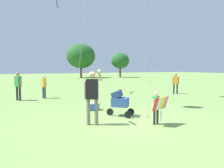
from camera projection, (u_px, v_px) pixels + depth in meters
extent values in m
plane|color=#75994C|center=(132.00, 121.00, 7.15)|extent=(120.00, 120.00, 0.00)
cylinder|color=brown|center=(81.00, 73.00, 37.32)|extent=(0.36, 0.36, 1.90)
ellipsoid|color=#235623|center=(81.00, 56.00, 37.06)|extent=(5.34, 4.81, 4.54)
cylinder|color=brown|center=(120.00, 73.00, 38.77)|extent=(0.36, 0.36, 1.81)
ellipsoid|color=#235623|center=(120.00, 61.00, 38.58)|extent=(3.54, 3.19, 3.01)
cylinder|color=#232328|center=(157.00, 116.00, 6.79)|extent=(0.08, 0.08, 0.55)
cylinder|color=#232328|center=(154.00, 117.00, 6.68)|extent=(0.08, 0.08, 0.55)
cube|color=#2D8C4C|center=(156.00, 102.00, 6.69)|extent=(0.27, 0.21, 0.41)
cylinder|color=beige|center=(159.00, 103.00, 6.80)|extent=(0.06, 0.06, 0.37)
cylinder|color=beige|center=(153.00, 104.00, 6.60)|extent=(0.06, 0.06, 0.37)
sphere|color=beige|center=(156.00, 94.00, 6.67)|extent=(0.14, 0.14, 0.14)
cube|color=pink|center=(165.00, 102.00, 6.74)|extent=(0.22, 0.20, 0.44)
cube|color=yellow|center=(162.00, 103.00, 6.62)|extent=(0.22, 0.20, 0.44)
cube|color=white|center=(159.00, 104.00, 6.50)|extent=(0.22, 0.20, 0.44)
cube|color=red|center=(156.00, 104.00, 6.38)|extent=(0.22, 0.20, 0.44)
cube|color=white|center=(161.00, 116.00, 6.58)|extent=(0.08, 0.03, 0.36)
cylinder|color=#7F705B|center=(88.00, 112.00, 6.66)|extent=(0.13, 0.13, 0.88)
cylinder|color=#7F705B|center=(96.00, 112.00, 6.63)|extent=(0.13, 0.13, 0.88)
cube|color=black|center=(92.00, 89.00, 6.58)|extent=(0.45, 0.40, 0.66)
cylinder|color=tan|center=(85.00, 90.00, 6.60)|extent=(0.10, 0.10, 0.59)
cylinder|color=tan|center=(100.00, 75.00, 6.67)|extent=(0.34, 0.51, 0.41)
sphere|color=tan|center=(92.00, 75.00, 6.54)|extent=(0.23, 0.23, 0.23)
cylinder|color=black|center=(110.00, 112.00, 8.01)|extent=(0.24, 0.21, 0.28)
cylinder|color=black|center=(128.00, 115.00, 7.53)|extent=(0.24, 0.21, 0.28)
cylinder|color=black|center=(131.00, 112.00, 8.03)|extent=(0.24, 0.21, 0.28)
cube|color=#2D4C93|center=(120.00, 102.00, 7.85)|extent=(0.77, 0.75, 0.36)
cube|color=navy|center=(117.00, 94.00, 7.87)|extent=(0.59, 0.59, 0.35)
cylinder|color=black|center=(132.00, 92.00, 7.69)|extent=(0.35, 0.39, 0.04)
cylinder|color=silver|center=(84.00, 12.00, 7.79)|extent=(0.09, 2.72, 8.15)
cube|color=black|center=(56.00, 1.00, 16.21)|extent=(0.09, 0.07, 0.14)
cube|color=black|center=(57.00, 4.00, 16.21)|extent=(0.08, 0.05, 0.14)
cube|color=black|center=(58.00, 7.00, 16.23)|extent=(0.09, 0.07, 0.14)
cylinder|color=silver|center=(49.00, 41.00, 14.55)|extent=(1.89, 3.43, 7.66)
cylinder|color=silver|center=(149.00, 28.00, 11.07)|extent=(0.85, 2.57, 8.25)
cube|color=green|center=(127.00, 38.00, 35.69)|extent=(0.32, 0.32, 0.29)
cylinder|color=#232328|center=(177.00, 89.00, 14.51)|extent=(0.11, 0.11, 0.74)
cylinder|color=#232328|center=(174.00, 89.00, 14.57)|extent=(0.11, 0.11, 0.74)
cube|color=orange|center=(176.00, 80.00, 14.49)|extent=(0.38, 0.36, 0.55)
cylinder|color=#A37556|center=(179.00, 81.00, 14.44)|extent=(0.08, 0.08, 0.49)
cylinder|color=#A37556|center=(173.00, 80.00, 14.54)|extent=(0.08, 0.08, 0.49)
sphere|color=#A37556|center=(176.00, 75.00, 14.46)|extent=(0.19, 0.19, 0.19)
cylinder|color=#232328|center=(17.00, 93.00, 11.64)|extent=(0.12, 0.12, 0.82)
cylinder|color=#232328|center=(20.00, 94.00, 11.52)|extent=(0.12, 0.12, 0.82)
cube|color=#2D8C4C|center=(18.00, 81.00, 11.52)|extent=(0.39, 0.42, 0.61)
cylinder|color=#A37556|center=(16.00, 82.00, 11.63)|extent=(0.09, 0.09, 0.54)
cylinder|color=#A37556|center=(21.00, 82.00, 11.42)|extent=(0.09, 0.09, 0.54)
sphere|color=#A37556|center=(18.00, 74.00, 11.48)|extent=(0.21, 0.21, 0.21)
cylinder|color=#33384C|center=(43.00, 92.00, 12.51)|extent=(0.10, 0.10, 0.71)
cylinder|color=#33384C|center=(45.00, 93.00, 12.36)|extent=(0.10, 0.10, 0.71)
cube|color=orange|center=(44.00, 83.00, 12.39)|extent=(0.30, 0.36, 0.53)
cylinder|color=beige|center=(42.00, 83.00, 12.51)|extent=(0.08, 0.08, 0.47)
cylinder|color=beige|center=(46.00, 84.00, 12.26)|extent=(0.08, 0.08, 0.47)
sphere|color=beige|center=(44.00, 77.00, 12.35)|extent=(0.18, 0.18, 0.18)
cube|color=#2D5BB7|center=(94.00, 107.00, 8.99)|extent=(0.44, 0.32, 0.30)
cube|color=white|center=(94.00, 103.00, 8.97)|extent=(0.45, 0.33, 0.05)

